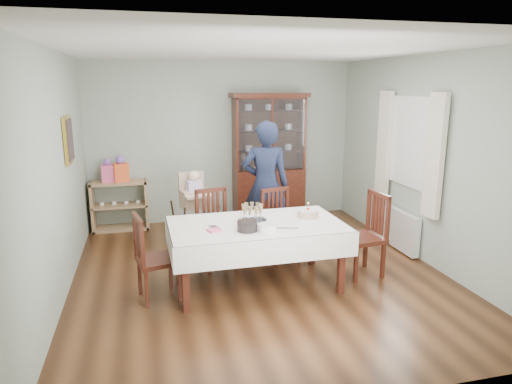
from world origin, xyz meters
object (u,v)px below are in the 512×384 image
object	(u,v)px
chair_end_left	(157,274)
gift_bag_orange	(121,170)
dining_table	(256,254)
champagne_tray	(252,216)
sideboard	(120,205)
chair_far_right	(281,240)
chair_end_right	(363,251)
birthday_cake	(308,214)
high_chair	(195,218)
gift_bag_pink	(108,172)
china_cabinet	(269,156)
woman	(265,185)
chair_far_left	(217,244)

from	to	relation	value
chair_end_left	gift_bag_orange	bearing A→B (deg)	-2.20
chair_end_left	gift_bag_orange	distance (m)	2.79
dining_table	champagne_tray	xyz separation A→B (m)	(-0.03, 0.09, 0.44)
champagne_tray	sideboard	bearing A→B (deg)	122.53
chair_far_right	dining_table	bearing A→B (deg)	-137.28
chair_end_right	birthday_cake	bearing A→B (deg)	-101.12
chair_far_right	high_chair	xyz separation A→B (m)	(-1.05, 0.81, 0.15)
gift_bag_pink	birthday_cake	bearing A→B (deg)	-46.33
dining_table	gift_bag_pink	bearing A→B (deg)	124.50
dining_table	gift_bag_pink	xyz separation A→B (m)	(-1.78, 2.60, 0.58)
china_cabinet	woman	world-z (taller)	china_cabinet
gift_bag_pink	champagne_tray	bearing A→B (deg)	-54.95
woman	gift_bag_pink	size ratio (longest dim) A/B	4.89
dining_table	high_chair	xyz separation A→B (m)	(-0.55, 1.50, 0.05)
dining_table	woman	size ratio (longest dim) A/B	1.10
sideboard	woman	world-z (taller)	woman
sideboard	gift_bag_pink	world-z (taller)	gift_bag_pink
chair_end_left	dining_table	bearing A→B (deg)	-98.37
chair_end_left	chair_far_left	bearing A→B (deg)	-57.72
high_chair	gift_bag_orange	distance (m)	1.61
chair_far_right	chair_far_left	bearing A→B (deg)	168.93
chair_far_left	chair_end_left	bearing A→B (deg)	-148.34
chair_far_right	chair_end_right	xyz separation A→B (m)	(0.85, -0.70, 0.02)
sideboard	gift_bag_orange	size ratio (longest dim) A/B	2.15
china_cabinet	sideboard	bearing A→B (deg)	179.51
high_chair	sideboard	bearing A→B (deg)	123.06
chair_end_right	woman	world-z (taller)	woman
chair_end_left	high_chair	size ratio (longest dim) A/B	0.86
dining_table	chair_far_right	xyz separation A→B (m)	(0.51, 0.69, -0.10)
chair_far_right	high_chair	world-z (taller)	high_chair
china_cabinet	chair_far_right	xyz separation A→B (m)	(-0.36, -1.90, -0.84)
chair_far_left	chair_end_right	xyz separation A→B (m)	(1.71, -0.70, 0.01)
chair_far_left	chair_far_right	size ratio (longest dim) A/B	1.04
birthday_cake	chair_far_left	bearing A→B (deg)	147.55
chair_far_right	chair_end_left	distance (m)	1.81
chair_far_right	gift_bag_pink	world-z (taller)	gift_bag_pink
chair_far_left	champagne_tray	size ratio (longest dim) A/B	2.94
champagne_tray	birthday_cake	world-z (taller)	champagne_tray
woman	gift_bag_orange	distance (m)	2.43
sideboard	chair_end_left	world-z (taller)	chair_end_left
dining_table	sideboard	bearing A→B (deg)	122.05
china_cabinet	gift_bag_orange	world-z (taller)	china_cabinet
dining_table	chair_end_right	xyz separation A→B (m)	(1.35, -0.01, -0.08)
chair_far_right	birthday_cake	bearing A→B (deg)	-88.84
chair_far_right	sideboard	bearing A→B (deg)	126.98
chair_far_right	gift_bag_pink	size ratio (longest dim) A/B	2.56
dining_table	birthday_cake	size ratio (longest dim) A/B	7.02
china_cabinet	birthday_cake	world-z (taller)	china_cabinet
sideboard	high_chair	distance (m)	1.56
chair_far_right	chair_end_left	xyz separation A→B (m)	(-1.65, -0.75, 0.00)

